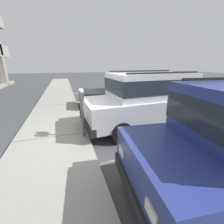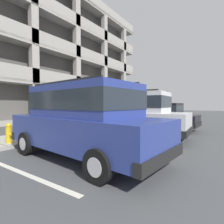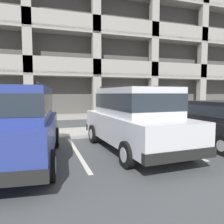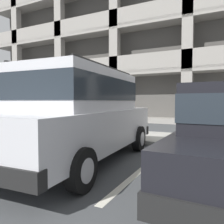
% 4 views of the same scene
% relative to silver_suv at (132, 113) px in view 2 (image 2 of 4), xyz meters
% --- Properties ---
extents(ground_plane, '(80.00, 80.00, 0.10)m').
position_rel_silver_suv_xyz_m(ground_plane, '(-0.17, 2.13, -1.14)').
color(ground_plane, '#444749').
extents(sidewalk, '(40.00, 2.20, 0.12)m').
position_rel_silver_suv_xyz_m(sidewalk, '(-0.17, 3.43, -1.03)').
color(sidewalk, '#9E9B93').
rests_on(sidewalk, ground_plane).
extents(parking_stall_lines, '(12.82, 4.80, 0.01)m').
position_rel_silver_suv_xyz_m(parking_stall_lines, '(1.42, 0.73, -1.08)').
color(parking_stall_lines, silver).
rests_on(parking_stall_lines, ground_plane).
extents(silver_suv, '(2.19, 4.87, 2.03)m').
position_rel_silver_suv_xyz_m(silver_suv, '(0.00, 0.00, 0.00)').
color(silver_suv, silver).
rests_on(silver_suv, ground_plane).
extents(red_sedan, '(2.34, 4.94, 2.03)m').
position_rel_silver_suv_xyz_m(red_sedan, '(-3.38, -0.25, 0.00)').
color(red_sedan, navy).
rests_on(red_sedan, ground_plane).
extents(dark_hatchback, '(1.93, 4.53, 1.54)m').
position_rel_silver_suv_xyz_m(dark_hatchback, '(3.07, -0.15, -0.27)').
color(dark_hatchback, black).
rests_on(dark_hatchback, ground_plane).
extents(parking_meter_near, '(0.35, 0.12, 1.47)m').
position_rel_silver_suv_xyz_m(parking_meter_near, '(-0.41, 2.48, 0.13)').
color(parking_meter_near, '#595B60').
rests_on(parking_meter_near, sidewalk).
extents(parking_garage, '(32.00, 10.00, 13.25)m').
position_rel_silver_suv_xyz_m(parking_garage, '(1.04, 14.29, 4.95)').
color(parking_garage, '#54514D').
rests_on(parking_garage, ground_plane).
extents(fire_hydrant, '(0.30, 0.30, 0.70)m').
position_rel_silver_suv_xyz_m(fire_hydrant, '(-3.91, 2.78, -0.62)').
color(fire_hydrant, gold).
rests_on(fire_hydrant, sidewalk).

